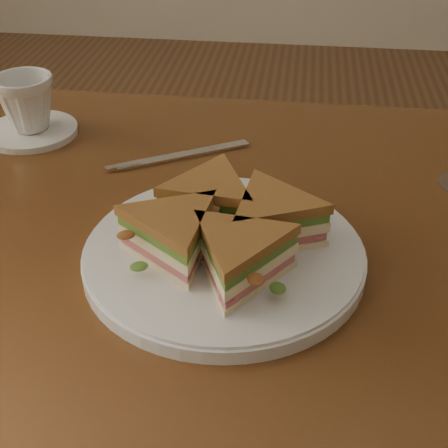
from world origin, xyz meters
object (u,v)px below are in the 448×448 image
knife (174,157)px  saucer (32,131)px  table (229,297)px  sandwich_wedges (224,228)px  coffee_cup (26,103)px  plate (224,255)px  spoon (214,208)px

knife → saucer: saucer is taller
table → sandwich_wedges: sandwich_wedges is taller
coffee_cup → knife: bearing=-27.9°
plate → saucer: bearing=140.1°
table → saucer: bearing=146.0°
spoon → saucer: same height
saucer → coffee_cup: (0.00, 0.00, 0.05)m
table → coffee_cup: 0.43m
sandwich_wedges → saucer: 0.44m
sandwich_wedges → spoon: bearing=104.5°
knife → coffee_cup: 0.24m
plate → sandwich_wedges: 0.04m
table → spoon: (-0.03, 0.05, 0.10)m
saucer → coffee_cup: bearing=0.0°
spoon → coffee_cup: bearing=160.7°
plate → coffee_cup: bearing=140.1°
table → plate: 0.12m
sandwich_wedges → knife: bearing=113.9°
plate → coffee_cup: coffee_cup is taller
sandwich_wedges → knife: size_ratio=1.40×
plate → sandwich_wedges: bearing=-96.7°
spoon → knife: size_ratio=0.95×
plate → coffee_cup: (-0.33, 0.28, 0.04)m
plate → spoon: plate is taller
table → coffee_cup: size_ratio=13.49×
plate → spoon: (-0.03, 0.10, -0.00)m
table → coffee_cup: coffee_cup is taller
table → sandwich_wedges: 0.15m
sandwich_wedges → spoon: (-0.03, 0.10, -0.04)m
plate → table: bearing=90.7°
plate → sandwich_wedges: sandwich_wedges is taller
spoon → coffee_cup: size_ratio=2.05×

